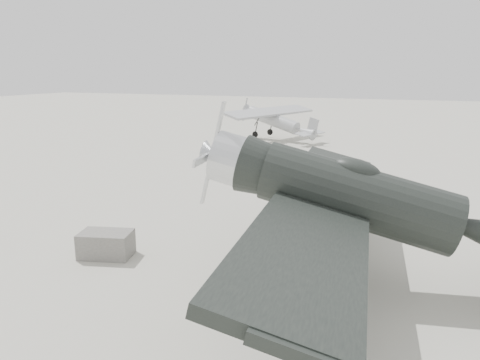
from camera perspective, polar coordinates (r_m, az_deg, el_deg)
The scene contains 4 objects.
ground at distance 15.81m, azimuth 2.15°, elevation -6.96°, with size 160.00×160.00×0.00m, color #A5A292.
lowwing_monoplane at distance 12.03m, azimuth 16.14°, elevation -2.75°, with size 9.45×13.23×4.25m.
highwing_monoplane at distance 37.34m, azimuth 4.38°, elevation 7.55°, with size 7.13×9.88×2.82m.
equipment_block at distance 14.68m, azimuth -16.01°, elevation -7.53°, with size 1.52×0.95×0.76m, color #615E5A.
Camera 1 is at (4.98, -13.97, 5.46)m, focal length 35.00 mm.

